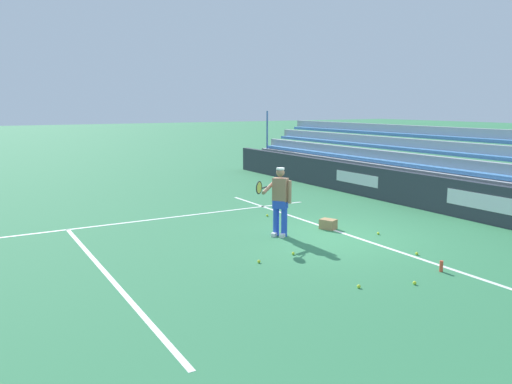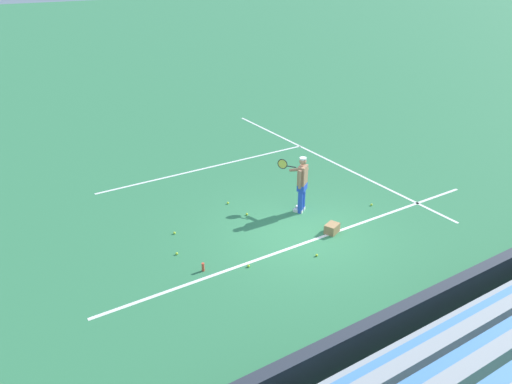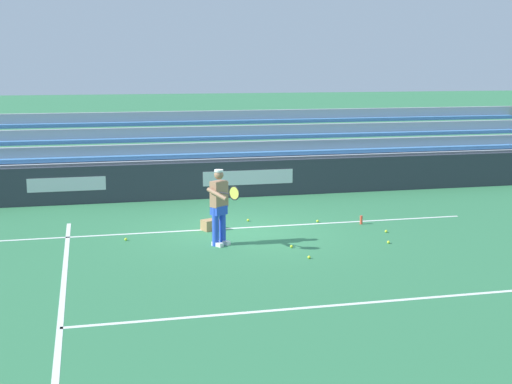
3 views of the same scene
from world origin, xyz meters
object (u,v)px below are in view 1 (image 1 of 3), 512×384
(tennis_ball_on_baseline, at_px, (267,215))
(tennis_ball_near_player, at_px, (259,261))
(tennis_ball_far_left, at_px, (378,233))
(water_bottle, at_px, (441,266))
(tennis_ball_toward_net, at_px, (417,254))
(ball_box_cardboard, at_px, (328,224))
(tennis_ball_far_right, at_px, (415,283))
(tennis_player, at_px, (280,201))
(tennis_ball_midcourt, at_px, (359,286))
(tennis_ball_stray_back, at_px, (293,253))

(tennis_ball_on_baseline, distance_m, tennis_ball_near_player, 4.40)
(tennis_ball_far_left, relative_size, water_bottle, 0.30)
(tennis_ball_toward_net, bearing_deg, ball_box_cardboard, 3.99)
(tennis_ball_on_baseline, distance_m, water_bottle, 5.94)
(tennis_ball_far_right, bearing_deg, ball_box_cardboard, -17.18)
(tennis_player, distance_m, tennis_ball_on_baseline, 2.39)
(tennis_ball_midcourt, bearing_deg, tennis_ball_toward_net, -70.34)
(tennis_player, distance_m, tennis_ball_stray_back, 1.84)
(tennis_ball_near_player, relative_size, water_bottle, 0.30)
(tennis_ball_midcourt, bearing_deg, tennis_ball_far_right, -110.87)
(tennis_ball_stray_back, distance_m, tennis_ball_toward_net, 2.70)
(ball_box_cardboard, relative_size, tennis_ball_stray_back, 6.06)
(ball_box_cardboard, height_order, water_bottle, ball_box_cardboard)
(tennis_ball_near_player, bearing_deg, tennis_ball_far_left, -83.23)
(tennis_ball_midcourt, distance_m, tennis_ball_toward_net, 2.61)
(ball_box_cardboard, distance_m, tennis_ball_midcourt, 4.34)
(tennis_ball_toward_net, height_order, water_bottle, water_bottle)
(tennis_player, xyz_separation_m, tennis_ball_midcourt, (-3.75, 0.75, -0.86))
(tennis_ball_stray_back, bearing_deg, tennis_ball_on_baseline, -23.26)
(tennis_player, relative_size, tennis_ball_far_right, 25.98)
(tennis_ball_near_player, bearing_deg, tennis_ball_midcourt, -159.52)
(ball_box_cardboard, xyz_separation_m, tennis_ball_far_left, (-1.11, -0.72, -0.10))
(ball_box_cardboard, relative_size, tennis_ball_near_player, 6.06)
(tennis_player, height_order, tennis_ball_on_baseline, tennis_player)
(water_bottle, bearing_deg, tennis_ball_stray_back, 38.00)
(tennis_ball_on_baseline, distance_m, tennis_ball_far_right, 6.21)
(tennis_ball_far_left, height_order, tennis_ball_far_right, same)
(tennis_ball_stray_back, distance_m, tennis_ball_near_player, 0.94)
(ball_box_cardboard, relative_size, tennis_ball_far_left, 6.06)
(water_bottle, bearing_deg, tennis_ball_on_baseline, 3.35)
(tennis_ball_midcourt, bearing_deg, tennis_ball_far_left, -48.98)
(tennis_ball_near_player, distance_m, tennis_ball_far_right, 3.10)
(tennis_ball_stray_back, bearing_deg, ball_box_cardboard, -55.66)
(ball_box_cardboard, xyz_separation_m, tennis_ball_toward_net, (-2.83, -0.20, -0.10))
(tennis_ball_on_baseline, bearing_deg, tennis_ball_far_left, -157.55)
(tennis_ball_on_baseline, distance_m, tennis_ball_toward_net, 4.98)
(tennis_ball_far_right, bearing_deg, tennis_ball_toward_net, -49.24)
(tennis_ball_near_player, relative_size, tennis_ball_toward_net, 1.00)
(tennis_ball_stray_back, height_order, water_bottle, water_bottle)
(tennis_ball_stray_back, height_order, tennis_ball_far_left, same)
(tennis_ball_stray_back, relative_size, tennis_ball_midcourt, 1.00)
(tennis_ball_toward_net, bearing_deg, tennis_player, 30.64)
(tennis_ball_toward_net, distance_m, tennis_ball_far_left, 1.79)
(tennis_player, relative_size, tennis_ball_far_left, 25.98)
(tennis_ball_near_player, distance_m, tennis_ball_far_left, 3.81)
(tennis_ball_near_player, xyz_separation_m, water_bottle, (-2.28, -2.81, 0.08))
(tennis_ball_stray_back, distance_m, tennis_ball_far_right, 2.77)
(tennis_player, relative_size, water_bottle, 7.80)
(tennis_player, bearing_deg, tennis_ball_far_left, -117.54)
(water_bottle, bearing_deg, tennis_ball_far_left, -19.63)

